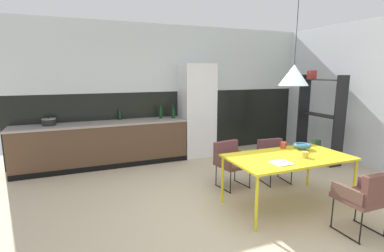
{
  "coord_description": "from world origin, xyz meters",
  "views": [
    {
      "loc": [
        -2.07,
        -3.07,
        1.86
      ],
      "look_at": [
        -0.42,
        0.97,
        1.05
      ],
      "focal_mm": 26.93,
      "sensor_mm": 36.0,
      "label": 1
    }
  ],
  "objects_px": {
    "cooking_pot": "(49,122)",
    "bottle_wine_green": "(173,113)",
    "armchair_far_side": "(230,158)",
    "mug_short_terracotta": "(283,145)",
    "armchair_near_window": "(367,194)",
    "armchair_by_stool": "(273,154)",
    "dining_table": "(288,159)",
    "pendant_lamp_over_table_near": "(294,75)",
    "open_book": "(281,163)",
    "bottle_oil_tall": "(120,115)",
    "fruit_bowl": "(302,146)",
    "refrigerator_column": "(197,110)",
    "bottle_spice_small": "(161,113)",
    "open_shelf_unit": "(319,116)",
    "mug_wide_latte": "(305,155)"
  },
  "relations": [
    {
      "from": "mug_short_terracotta",
      "to": "bottle_oil_tall",
      "type": "bearing_deg",
      "value": 127.32
    },
    {
      "from": "armchair_by_stool",
      "to": "pendant_lamp_over_table_near",
      "type": "xyz_separation_m",
      "value": [
        -0.42,
        -0.85,
        1.35
      ]
    },
    {
      "from": "open_shelf_unit",
      "to": "pendant_lamp_over_table_near",
      "type": "bearing_deg",
      "value": -54.25
    },
    {
      "from": "armchair_by_stool",
      "to": "open_book",
      "type": "distance_m",
      "value": 1.32
    },
    {
      "from": "mug_short_terracotta",
      "to": "bottle_wine_green",
      "type": "relative_size",
      "value": 0.44
    },
    {
      "from": "mug_short_terracotta",
      "to": "mug_wide_latte",
      "type": "relative_size",
      "value": 0.99
    },
    {
      "from": "armchair_by_stool",
      "to": "open_shelf_unit",
      "type": "height_order",
      "value": "open_shelf_unit"
    },
    {
      "from": "armchair_near_window",
      "to": "mug_short_terracotta",
      "type": "height_order",
      "value": "mug_short_terracotta"
    },
    {
      "from": "cooking_pot",
      "to": "bottle_spice_small",
      "type": "distance_m",
      "value": 2.18
    },
    {
      "from": "fruit_bowl",
      "to": "bottle_spice_small",
      "type": "height_order",
      "value": "bottle_spice_small"
    },
    {
      "from": "armchair_by_stool",
      "to": "bottle_oil_tall",
      "type": "xyz_separation_m",
      "value": [
        -2.25,
        2.2,
        0.5
      ]
    },
    {
      "from": "armchair_near_window",
      "to": "cooking_pot",
      "type": "xyz_separation_m",
      "value": [
        -3.46,
        3.86,
        0.43
      ]
    },
    {
      "from": "dining_table",
      "to": "bottle_wine_green",
      "type": "distance_m",
      "value": 2.96
    },
    {
      "from": "open_book",
      "to": "bottle_oil_tall",
      "type": "relative_size",
      "value": 0.97
    },
    {
      "from": "pendant_lamp_over_table_near",
      "to": "open_book",
      "type": "bearing_deg",
      "value": -144.2
    },
    {
      "from": "dining_table",
      "to": "armchair_by_stool",
      "type": "height_order",
      "value": "dining_table"
    },
    {
      "from": "mug_wide_latte",
      "to": "open_shelf_unit",
      "type": "relative_size",
      "value": 0.07
    },
    {
      "from": "bottle_wine_green",
      "to": "mug_short_terracotta",
      "type": "bearing_deg",
      "value": -69.51
    },
    {
      "from": "mug_short_terracotta",
      "to": "bottle_wine_green",
      "type": "distance_m",
      "value": 2.66
    },
    {
      "from": "armchair_far_side",
      "to": "mug_short_terracotta",
      "type": "bearing_deg",
      "value": 127.23
    },
    {
      "from": "armchair_far_side",
      "to": "mug_short_terracotta",
      "type": "relative_size",
      "value": 5.68
    },
    {
      "from": "armchair_by_stool",
      "to": "cooking_pot",
      "type": "relative_size",
      "value": 2.82
    },
    {
      "from": "armchair_by_stool",
      "to": "open_book",
      "type": "xyz_separation_m",
      "value": [
        -0.73,
        -1.07,
        0.25
      ]
    },
    {
      "from": "dining_table",
      "to": "pendant_lamp_over_table_near",
      "type": "bearing_deg",
      "value": -90.0
    },
    {
      "from": "refrigerator_column",
      "to": "armchair_near_window",
      "type": "relative_size",
      "value": 2.61
    },
    {
      "from": "bottle_wine_green",
      "to": "pendant_lamp_over_table_near",
      "type": "xyz_separation_m",
      "value": [
        0.71,
        -2.86,
        0.83
      ]
    },
    {
      "from": "dining_table",
      "to": "mug_short_terracotta",
      "type": "bearing_deg",
      "value": 59.86
    },
    {
      "from": "fruit_bowl",
      "to": "mug_short_terracotta",
      "type": "relative_size",
      "value": 1.99
    },
    {
      "from": "cooking_pot",
      "to": "bottle_wine_green",
      "type": "xyz_separation_m",
      "value": [
        2.44,
        -0.05,
        0.05
      ]
    },
    {
      "from": "cooking_pot",
      "to": "open_book",
      "type": "bearing_deg",
      "value": -47.66
    },
    {
      "from": "armchair_far_side",
      "to": "bottle_wine_green",
      "type": "relative_size",
      "value": 2.52
    },
    {
      "from": "open_book",
      "to": "mug_wide_latte",
      "type": "distance_m",
      "value": 0.48
    },
    {
      "from": "dining_table",
      "to": "open_shelf_unit",
      "type": "xyz_separation_m",
      "value": [
        2.07,
        1.49,
        0.27
      ]
    },
    {
      "from": "armchair_near_window",
      "to": "armchair_by_stool",
      "type": "height_order",
      "value": "armchair_near_window"
    },
    {
      "from": "armchair_near_window",
      "to": "pendant_lamp_over_table_near",
      "type": "bearing_deg",
      "value": 107.97
    },
    {
      "from": "armchair_far_side",
      "to": "bottle_oil_tall",
      "type": "height_order",
      "value": "bottle_oil_tall"
    },
    {
      "from": "fruit_bowl",
      "to": "open_shelf_unit",
      "type": "bearing_deg",
      "value": 37.92
    },
    {
      "from": "mug_wide_latte",
      "to": "bottle_oil_tall",
      "type": "xyz_separation_m",
      "value": [
        -1.99,
        3.19,
        0.22
      ]
    },
    {
      "from": "open_book",
      "to": "cooking_pot",
      "type": "relative_size",
      "value": 0.96
    },
    {
      "from": "armchair_near_window",
      "to": "bottle_spice_small",
      "type": "bearing_deg",
      "value": 108.72
    },
    {
      "from": "mug_short_terracotta",
      "to": "armchair_near_window",
      "type": "bearing_deg",
      "value": -86.22
    },
    {
      "from": "refrigerator_column",
      "to": "dining_table",
      "type": "relative_size",
      "value": 1.22
    },
    {
      "from": "bottle_spice_small",
      "to": "armchair_far_side",
      "type": "bearing_deg",
      "value": -72.96
    },
    {
      "from": "dining_table",
      "to": "mug_wide_latte",
      "type": "xyz_separation_m",
      "value": [
        0.16,
        -0.14,
        0.08
      ]
    },
    {
      "from": "armchair_by_stool",
      "to": "mug_short_terracotta",
      "type": "distance_m",
      "value": 0.6
    },
    {
      "from": "armchair_near_window",
      "to": "armchair_by_stool",
      "type": "relative_size",
      "value": 1.1
    },
    {
      "from": "pendant_lamp_over_table_near",
      "to": "open_shelf_unit",
      "type": "bearing_deg",
      "value": 35.75
    },
    {
      "from": "dining_table",
      "to": "fruit_bowl",
      "type": "relative_size",
      "value": 6.52
    },
    {
      "from": "dining_table",
      "to": "refrigerator_column",
      "type": "bearing_deg",
      "value": 93.27
    },
    {
      "from": "fruit_bowl",
      "to": "mug_wide_latte",
      "type": "height_order",
      "value": "same"
    }
  ]
}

